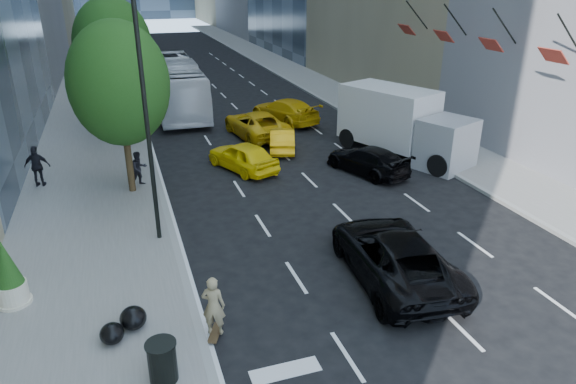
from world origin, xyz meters
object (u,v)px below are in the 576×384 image
object	(u,v)px
black_sedan_lincoln	(394,255)
city_bus	(176,85)
box_truck	(402,123)
trash_can	(162,362)
planter_shrub	(8,274)
black_sedan_mercedes	(367,160)
skateboarder	(214,309)

from	to	relation	value
black_sedan_lincoln	city_bus	size ratio (longest dim) A/B	0.46
box_truck	trash_can	size ratio (longest dim) A/B	7.71
planter_shrub	black_sedan_lincoln	bearing A→B (deg)	-10.47
trash_can	black_sedan_lincoln	bearing A→B (deg)	18.04
black_sedan_mercedes	planter_shrub	world-z (taller)	planter_shrub
skateboarder	planter_shrub	distance (m)	6.29
black_sedan_lincoln	black_sedan_mercedes	world-z (taller)	black_sedan_lincoln
city_bus	trash_can	distance (m)	27.85
black_sedan_mercedes	planter_shrub	size ratio (longest dim) A/B	2.23
city_bus	skateboarder	bearing A→B (deg)	-93.82
trash_can	city_bus	bearing A→B (deg)	81.91
black_sedan_mercedes	city_bus	world-z (taller)	city_bus
planter_shrub	skateboarder	bearing A→B (deg)	-30.81
black_sedan_lincoln	city_bus	world-z (taller)	city_bus
box_truck	planter_shrub	world-z (taller)	box_truck
black_sedan_mercedes	trash_can	bearing A→B (deg)	26.04
black_sedan_lincoln	planter_shrub	size ratio (longest dim) A/B	2.87
city_bus	planter_shrub	distance (m)	24.24
trash_can	box_truck	bearing A→B (deg)	43.36
skateboarder	trash_can	distance (m)	2.06
black_sedan_lincoln	planter_shrub	xyz separation A→B (m)	(-11.50, 2.12, 0.31)
skateboarder	planter_shrub	xyz separation A→B (m)	(-5.40, 3.22, 0.27)
black_sedan_mercedes	box_truck	bearing A→B (deg)	-166.90
black_sedan_mercedes	city_bus	bearing A→B (deg)	-85.25
city_bus	planter_shrub	xyz separation A→B (m)	(-7.80, -22.94, -0.69)
city_bus	box_truck	xyz separation A→B (m)	(10.27, -14.15, -0.02)
black_sedan_lincoln	planter_shrub	world-z (taller)	planter_shrub
black_sedan_mercedes	planter_shrub	distance (m)	16.59
black_sedan_lincoln	trash_can	world-z (taller)	black_sedan_lincoln
black_sedan_lincoln	skateboarder	bearing A→B (deg)	15.28
skateboarder	trash_can	bearing A→B (deg)	66.76
skateboarder	box_truck	xyz separation A→B (m)	(12.67, 12.01, 0.94)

